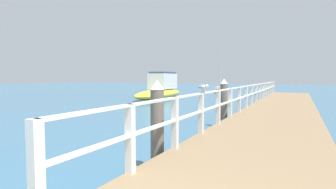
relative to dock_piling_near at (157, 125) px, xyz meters
The scene contains 7 objects.
pier_deck 9.81m from the dock_piling_near, 79.21° to the left, with size 3.06×27.09×0.50m, color #846B4C.
pier_railing 9.62m from the dock_piling_near, 87.74° to the left, with size 0.12×25.61×1.06m.
dock_piling_near is the anchor object (origin of this frame).
dock_piling_far 5.38m from the dock_piling_near, 90.00° to the left, with size 0.29×0.29×1.90m.
seagull_foreground 2.00m from the dock_piling_near, 77.99° to the left, with size 0.38×0.35×0.21m.
boat_1 29.87m from the dock_piling_near, 102.93° to the left, with size 2.15×4.49×5.73m.
boat_3 19.05m from the dock_piling_near, 117.77° to the left, with size 3.22×8.84×2.46m.
Camera 1 is at (0.82, -0.90, 1.95)m, focal length 28.61 mm.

